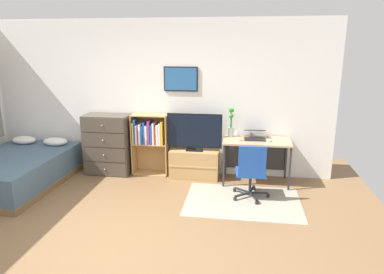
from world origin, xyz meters
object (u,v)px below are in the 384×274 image
television (194,132)px  dresser (108,144)px  desk (256,147)px  wine_glass (237,133)px  laptop (255,135)px  computer_mouse (270,140)px  bamboo_vase (231,122)px  bed (16,170)px  tv_stand (195,164)px  bookshelf (149,138)px  office_chair (251,171)px

television → dresser: bearing=179.7°
desk → wine_glass: 0.46m
television → laptop: 1.02m
computer_mouse → bamboo_vase: bearing=161.7°
laptop → wine_glass: bearing=-151.1°
bed → television: size_ratio=2.17×
laptop → wine_glass: size_ratio=2.17×
tv_stand → laptop: (1.01, 0.01, 0.55)m
bookshelf → laptop: bearing=-1.2°
bed → laptop: bearing=13.1°
bamboo_vase → television: bearing=-171.2°
bed → wine_glass: bearing=11.2°
bed → tv_stand: (2.86, 0.81, -0.01)m
office_chair → wine_glass: size_ratio=4.78×
bookshelf → tv_stand: (0.81, -0.04, -0.42)m
desk → laptop: size_ratio=2.82×
desk → computer_mouse: 0.28m
bookshelf → bamboo_vase: bearing=1.2°
dresser → laptop: dresser is taller
desk → wine_glass: bearing=-154.1°
television → bamboo_vase: size_ratio=1.89×
desk → office_chair: office_chair is taller
laptop → bamboo_vase: (-0.40, 0.07, 0.19)m
dresser → laptop: bearing=0.5°
bed → laptop: laptop is taller
desk → office_chair: bearing=-96.8°
laptop → bookshelf: bearing=175.7°
bookshelf → office_chair: bearing=-25.3°
bed → computer_mouse: (4.12, 0.67, 0.50)m
desk → bamboo_vase: 0.59m
bookshelf → desk: bookshelf is taller
tv_stand → computer_mouse: bearing=-6.3°
bookshelf → laptop: (1.83, -0.04, 0.13)m
bed → dresser: (1.30, 0.79, 0.28)m
bookshelf → bamboo_vase: (1.42, 0.03, 0.32)m
bookshelf → office_chair: size_ratio=1.27×
dresser → tv_stand: dresser is taller
office_chair → wine_glass: wine_glass is taller
desk → laptop: 0.20m
desk → bamboo_vase: bearing=168.2°
television → desk: bearing=0.2°
dresser → tv_stand: size_ratio=1.27×
television → bamboo_vase: bearing=8.8°
bamboo_vase → wine_glass: size_ratio=2.76×
television → bed: bearing=-164.7°
bamboo_vase → desk: bearing=-11.8°
bamboo_vase → tv_stand: bearing=-173.2°
tv_stand → desk: 1.11m
office_chair → wine_glass: bearing=108.8°
computer_mouse → dresser: bearing=177.5°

